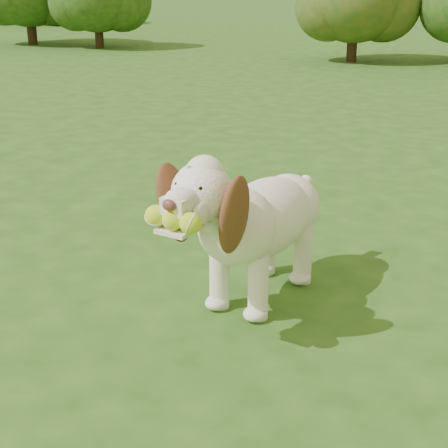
% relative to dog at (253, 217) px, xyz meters
% --- Properties ---
extents(ground, '(80.00, 80.00, 0.00)m').
position_rel_dog_xyz_m(ground, '(0.11, 0.18, -0.38)').
color(ground, '#224814').
rests_on(ground, ground).
extents(dog, '(0.55, 1.10, 0.72)m').
position_rel_dog_xyz_m(dog, '(0.00, 0.00, 0.00)').
color(dog, white).
rests_on(dog, ground).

